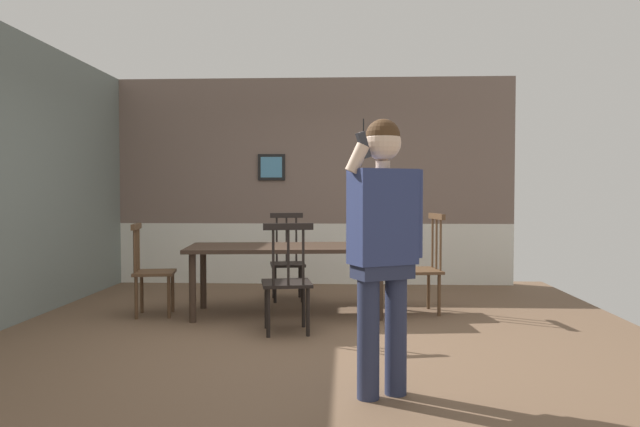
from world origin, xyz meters
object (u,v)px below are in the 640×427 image
(dining_table, at_px, (287,253))
(chair_opposite_corner, at_px, (151,271))
(chair_near_window, at_px, (420,267))
(chair_at_table_head, at_px, (287,281))
(chair_by_doorway, at_px, (287,260))
(person_figure, at_px, (384,236))

(dining_table, distance_m, chair_opposite_corner, 1.43)
(chair_near_window, xyz_separation_m, chair_at_table_head, (-1.34, -0.97, -0.01))
(chair_near_window, xyz_separation_m, chair_by_doorway, (-1.50, 0.70, -0.02))
(dining_table, bearing_deg, chair_at_table_head, -84.35)
(chair_opposite_corner, bearing_deg, dining_table, 85.42)
(chair_opposite_corner, bearing_deg, chair_at_table_head, 54.87)
(chair_near_window, bearing_deg, chair_opposite_corner, 86.81)
(dining_table, distance_m, person_figure, 2.62)
(dining_table, relative_size, chair_opposite_corner, 2.22)
(chair_near_window, relative_size, chair_opposite_corner, 1.10)
(dining_table, xyz_separation_m, person_figure, (0.86, -2.45, 0.36))
(chair_opposite_corner, distance_m, person_figure, 3.29)
(chair_at_table_head, bearing_deg, chair_opposite_corner, 144.40)
(chair_by_doorway, height_order, chair_at_table_head, chair_by_doorway)
(chair_at_table_head, distance_m, chair_opposite_corner, 1.65)
(chair_by_doorway, xyz_separation_m, person_figure, (0.94, -3.28, 0.54))
(dining_table, xyz_separation_m, chair_opposite_corner, (-1.42, -0.14, -0.18))
(person_figure, bearing_deg, chair_at_table_head, -90.91)
(chair_near_window, distance_m, chair_by_doorway, 1.66)
(dining_table, bearing_deg, chair_by_doorway, 95.62)
(chair_by_doorway, relative_size, chair_opposite_corner, 1.08)
(dining_table, distance_m, chair_near_window, 1.44)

